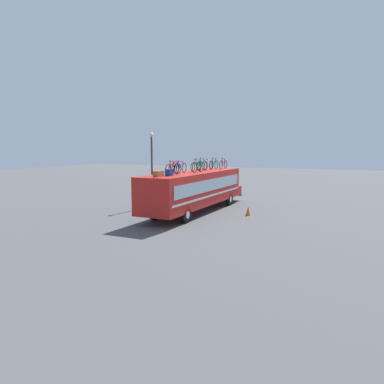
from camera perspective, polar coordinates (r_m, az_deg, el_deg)
ground_plane at (r=26.18m, az=0.45°, el=-3.18°), size 120.00×120.00×0.00m
bus at (r=26.09m, az=0.62°, el=0.58°), size 13.13×2.64×2.91m
luggage_bag_1 at (r=21.63m, az=-5.32°, el=2.88°), size 0.68×0.37×0.35m
luggage_bag_2 at (r=22.20m, az=-3.61°, el=3.09°), size 0.46×0.34×0.41m
rooftop_bicycle_1 at (r=22.89m, az=-3.12°, el=3.66°), size 1.75×0.44×0.93m
rooftop_bicycle_2 at (r=23.84m, az=-2.67°, el=3.75°), size 1.62×0.44×0.89m
rooftop_bicycle_3 at (r=24.78m, az=-1.82°, el=3.87°), size 1.73×0.44×0.88m
rooftop_bicycle_4 at (r=25.36m, az=0.92°, el=4.03°), size 1.81×0.44×0.98m
rooftop_bicycle_5 at (r=26.43m, az=0.59°, el=4.08°), size 1.65×0.44×0.90m
rooftop_bicycle_6 at (r=27.30m, az=1.60°, el=4.23°), size 1.70×0.44×0.98m
rooftop_bicycle_7 at (r=28.20m, az=2.60°, el=4.23°), size 1.63×0.44×0.86m
rooftop_bicycle_8 at (r=29.12m, az=3.47°, el=4.37°), size 1.74×0.44×0.94m
rooftop_bicycle_9 at (r=29.91m, az=4.95°, el=4.39°), size 1.73×0.44×0.90m
traffic_cone at (r=25.12m, az=8.82°, el=-2.96°), size 0.35×0.35×0.64m
street_lamp at (r=28.51m, az=-6.35°, el=4.47°), size 0.31×0.31×5.78m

